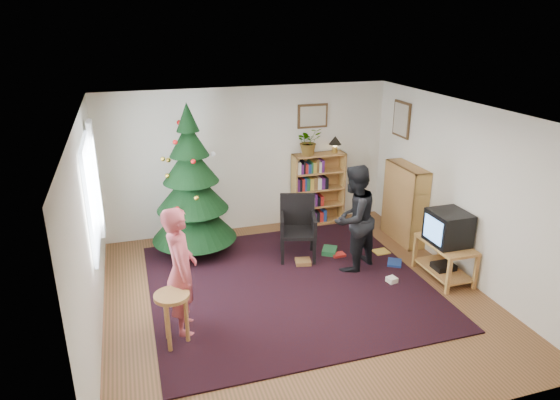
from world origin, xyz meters
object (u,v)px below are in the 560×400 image
object	(u,v)px
armchair	(296,224)
crt_tv	(448,228)
stool	(173,306)
christmas_tree	(192,193)
potted_plant	(309,141)
person_by_chair	(353,219)
bookshelf_right	(405,202)
picture_right	(402,119)
tv_stand	(445,257)
bookshelf_back	(318,188)
person_standing	(181,271)
table_lamp	(335,141)
picture_back	(313,116)

from	to	relation	value
armchair	crt_tv	bearing A→B (deg)	-19.61
crt_tv	stool	distance (m)	3.93
christmas_tree	potted_plant	xyz separation A→B (m)	(2.13, 0.59, 0.54)
armchair	person_by_chair	xyz separation A→B (m)	(0.66, -0.65, 0.27)
crt_tv	bookshelf_right	bearing A→B (deg)	84.83
picture_right	person_by_chair	bearing A→B (deg)	-138.62
bookshelf_right	tv_stand	xyz separation A→B (m)	(-0.12, -1.36, -0.34)
christmas_tree	stool	distance (m)	2.47
christmas_tree	person_by_chair	world-z (taller)	christmas_tree
christmas_tree	bookshelf_right	size ratio (longest dim) A/B	1.85
picture_right	bookshelf_back	bearing A→B (deg)	154.56
stool	potted_plant	xyz separation A→B (m)	(2.71, 2.94, 1.02)
tv_stand	crt_tv	xyz separation A→B (m)	(-0.00, -0.00, 0.46)
bookshelf_right	person_standing	size ratio (longest dim) A/B	0.82
bookshelf_back	picture_right	bearing A→B (deg)	-25.44
table_lamp	tv_stand	bearing A→B (deg)	-74.62
picture_right	person_by_chair	world-z (taller)	picture_right
bookshelf_right	tv_stand	world-z (taller)	bookshelf_right
tv_stand	crt_tv	world-z (taller)	crt_tv
stool	person_standing	world-z (taller)	person_standing
picture_back	bookshelf_back	size ratio (longest dim) A/B	0.42
tv_stand	crt_tv	distance (m)	0.46
bookshelf_right	table_lamp	xyz separation A→B (m)	(-0.81, 1.13, 0.84)
table_lamp	person_standing	bearing A→B (deg)	-139.01
picture_right	crt_tv	size ratio (longest dim) A/B	1.11
picture_back	potted_plant	size ratio (longest dim) A/B	1.14
picture_back	stool	world-z (taller)	picture_back
picture_right	crt_tv	world-z (taller)	picture_right
picture_right	bookshelf_right	xyz separation A→B (m)	(-0.14, -0.54, -1.29)
person_by_chair	bookshelf_right	bearing A→B (deg)	-179.94
crt_tv	person_by_chair	world-z (taller)	person_by_chair
stool	person_by_chair	size ratio (longest dim) A/B	0.41
potted_plant	person_by_chair	bearing A→B (deg)	-89.08
stool	table_lamp	xyz separation A→B (m)	(3.21, 2.94, 0.98)
picture_back	christmas_tree	size ratio (longest dim) A/B	0.23
person_standing	picture_right	bearing A→B (deg)	-60.45
bookshelf_right	tv_stand	distance (m)	1.41
picture_back	person_by_chair	size ratio (longest dim) A/B	0.34
stool	person_standing	bearing A→B (deg)	62.44
picture_back	person_by_chair	xyz separation A→B (m)	(-0.09, -1.97, -1.14)
tv_stand	person_by_chair	world-z (taller)	person_by_chair
bookshelf_right	potted_plant	world-z (taller)	potted_plant
picture_right	armchair	bearing A→B (deg)	-164.15
picture_right	bookshelf_back	xyz separation A→B (m)	(-1.24, 0.59, -1.29)
bookshelf_back	picture_back	bearing A→B (deg)	122.03
picture_back	bookshelf_back	distance (m)	1.30
christmas_tree	potted_plant	world-z (taller)	christmas_tree
armchair	potted_plant	bearing A→B (deg)	77.93
bookshelf_right	armchair	size ratio (longest dim) A/B	1.31
person_by_chair	picture_back	bearing A→B (deg)	-121.17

